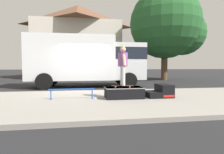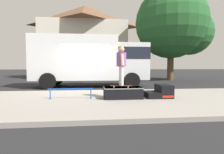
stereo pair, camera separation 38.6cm
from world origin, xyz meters
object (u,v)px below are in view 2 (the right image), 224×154
(skate_box, at_px, (122,92))
(grind_rail, at_px, (71,91))
(skateboard, at_px, (121,86))
(kicker_ramp, at_px, (160,92))
(street_tree_main, at_px, (175,25))
(box_truck, at_px, (91,59))
(skater_kid, at_px, (121,62))

(skate_box, xyz_separation_m, grind_rail, (-1.84, 0.11, 0.06))
(grind_rail, bearing_deg, skateboard, -5.38)
(kicker_ramp, xyz_separation_m, skateboard, (-1.45, -0.06, 0.25))
(kicker_ramp, xyz_separation_m, street_tree_main, (4.91, 9.55, 4.64))
(skate_box, xyz_separation_m, skateboard, (-0.05, -0.06, 0.24))
(skateboard, height_order, box_truck, box_truck)
(skater_kid, bearing_deg, kicker_ramp, 2.26)
(kicker_ramp, bearing_deg, skate_box, 179.98)
(skateboard, distance_m, street_tree_main, 12.33)
(box_truck, relative_size, street_tree_main, 0.83)
(kicker_ramp, relative_size, box_truck, 0.13)
(skateboard, bearing_deg, box_truck, 102.01)
(skate_box, xyz_separation_m, skater_kid, (-0.05, -0.06, 1.08))
(street_tree_main, bearing_deg, skater_kid, -123.50)
(skate_box, height_order, skater_kid, skater_kid)
(kicker_ramp, height_order, skateboard, kicker_ramp)
(kicker_ramp, height_order, street_tree_main, street_tree_main)
(grind_rail, relative_size, box_truck, 0.23)
(street_tree_main, bearing_deg, kicker_ramp, -117.22)
(skateboard, relative_size, box_truck, 0.12)
(street_tree_main, bearing_deg, skateboard, -123.50)
(kicker_ramp, distance_m, skater_kid, 1.82)
(kicker_ramp, height_order, box_truck, box_truck)
(box_truck, bearing_deg, grind_rail, -97.97)
(kicker_ramp, relative_size, skateboard, 1.14)
(kicker_ramp, relative_size, street_tree_main, 0.11)
(skateboard, relative_size, street_tree_main, 0.10)
(skater_kid, bearing_deg, street_tree_main, 56.50)
(skater_kid, xyz_separation_m, street_tree_main, (6.36, 9.61, 3.55))
(skater_kid, bearing_deg, box_truck, 102.01)
(skater_kid, bearing_deg, skateboard, 116.57)
(skater_kid, bearing_deg, grind_rail, 174.62)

